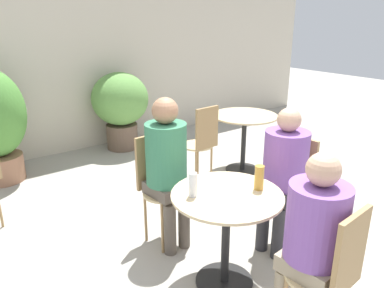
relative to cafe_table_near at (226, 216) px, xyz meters
The scene contains 13 objects.
storefront_wall 3.63m from the cafe_table_near, 90.94° to the left, with size 10.00×0.06×3.00m.
cafe_table_near is the anchor object (origin of this frame).
cafe_table_far 2.17m from the cafe_table_near, 42.20° to the left, with size 0.80×0.80×0.73m.
bistro_chair_0 0.80m from the cafe_table_near, 85.20° to the right, with size 0.37×0.38×0.94m.
bistro_chair_1 0.80m from the cafe_table_near, ahead, with size 0.38×0.37×0.94m.
bistro_chair_2 0.80m from the cafe_table_near, 94.80° to the left, with size 0.37×0.38×0.94m.
bistro_chair_3 1.68m from the cafe_table_near, 57.30° to the left, with size 0.37×0.37×0.94m.
seated_person_0 0.68m from the cafe_table_near, 85.20° to the right, with size 0.34×0.36×1.21m.
seated_person_1 0.68m from the cafe_table_near, ahead, with size 0.37×0.35×1.22m.
seated_person_2 0.69m from the cafe_table_near, 94.80° to the left, with size 0.33×0.35×1.29m.
beer_glass_0 0.35m from the cafe_table_near, 19.59° to the right, with size 0.07×0.07×0.18m.
beer_glass_1 0.35m from the cafe_table_near, 150.72° to the left, with size 0.06×0.06×0.17m.
potted_plant_1 3.24m from the cafe_table_near, 76.19° to the left, with size 0.81×0.81×1.12m.
Camera 1 is at (-1.52, -1.57, 1.89)m, focal length 35.00 mm.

